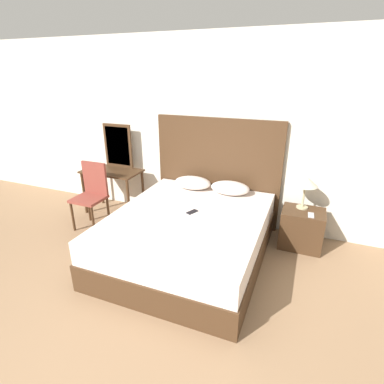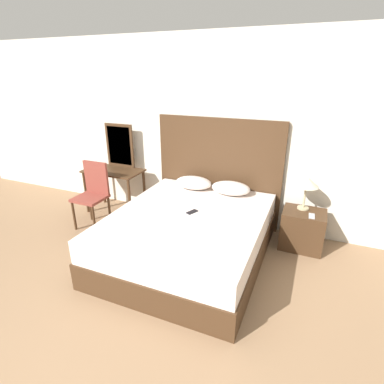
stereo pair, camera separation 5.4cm
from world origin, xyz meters
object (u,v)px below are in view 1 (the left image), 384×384
Objects in this scene: vanity_desk at (112,178)px; phone_on_nightstand at (311,215)px; bed at (189,236)px; phone_on_bed at (192,212)px; nightstand at (301,229)px; chair at (92,191)px; table_lamp at (306,182)px.

phone_on_nightstand is at bearing -1.33° from vanity_desk.
phone_on_bed is (0.02, 0.07, 0.30)m from bed.
nightstand is (1.27, 0.72, -0.34)m from phone_on_bed.
chair is at bearing -169.40° from nightstand.
nightstand is 0.55× the size of chair.
vanity_desk is (-2.90, -0.12, -0.28)m from table_lamp.
chair is (-1.66, 0.17, -0.04)m from phone_on_bed.
nightstand is 0.63m from table_lamp.
nightstand is 0.30m from phone_on_nightstand.
phone_on_nightstand is (0.12, -0.19, -0.36)m from table_lamp.
phone_on_bed is 0.17× the size of chair.
chair reaches higher than phone_on_nightstand.
phone_on_bed is 0.18× the size of vanity_desk.
phone_on_nightstand is at bearing -51.48° from nightstand.
table_lamp reaches higher than phone_on_bed.
bed is 4.82× the size of table_lamp.
phone_on_bed is 0.37× the size of table_lamp.
phone_on_bed is 0.31× the size of nightstand.
table_lamp is 2.98m from chair.
phone_on_nightstand is 0.16× the size of chair.
table_lamp is at bearing 2.45° from vanity_desk.
table_lamp is 0.48× the size of vanity_desk.
bed is at bearing -24.61° from vanity_desk.
bed is 13.95× the size of phone_on_nightstand.
chair reaches higher than bed.
phone_on_bed reaches higher than nightstand.
phone_on_bed reaches higher than phone_on_nightstand.
vanity_desk reaches higher than phone_on_bed.
vanity_desk is at bearing 157.64° from phone_on_bed.
bed is 1.51m from nightstand.
vanity_desk reaches higher than phone_on_nightstand.
bed reaches higher than phone_on_nightstand.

